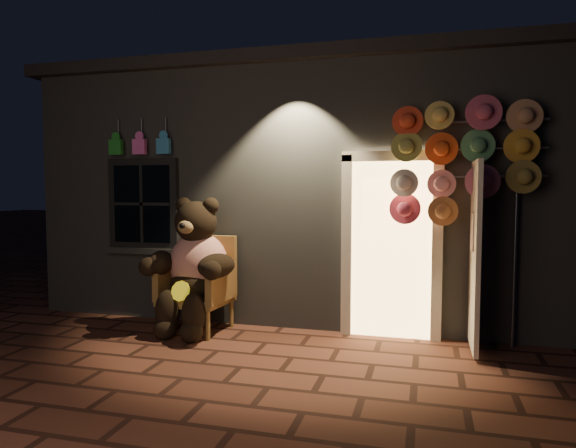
% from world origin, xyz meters
% --- Properties ---
extents(ground, '(60.00, 60.00, 0.00)m').
position_xyz_m(ground, '(0.00, 0.00, 0.00)').
color(ground, brown).
rests_on(ground, ground).
extents(shop_building, '(7.30, 5.95, 3.51)m').
position_xyz_m(shop_building, '(0.00, 3.99, 1.74)').
color(shop_building, slate).
rests_on(shop_building, ground).
extents(wicker_armchair, '(0.85, 0.78, 1.16)m').
position_xyz_m(wicker_armchair, '(-0.96, 1.17, 0.58)').
color(wicker_armchair, olive).
rests_on(wicker_armchair, ground).
extents(teddy_bear, '(1.20, 0.97, 1.66)m').
position_xyz_m(teddy_bear, '(-0.97, 1.02, 0.81)').
color(teddy_bear, red).
rests_on(teddy_bear, ground).
extents(hat_rack, '(1.65, 0.22, 2.71)m').
position_xyz_m(hat_rack, '(2.06, 1.28, 2.07)').
color(hat_rack, '#59595E').
rests_on(hat_rack, ground).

